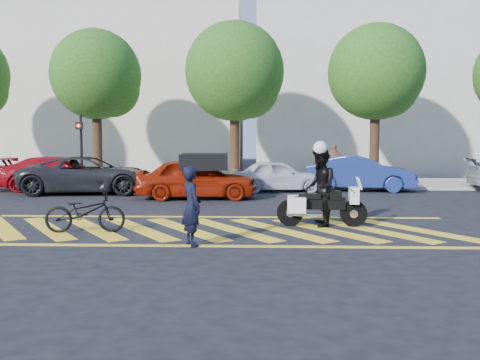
{
  "coord_description": "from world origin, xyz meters",
  "views": [
    {
      "loc": [
        1.12,
        -11.8,
        2.11
      ],
      "look_at": [
        0.64,
        1.49,
        1.05
      ],
      "focal_mm": 38.0,
      "sensor_mm": 36.0,
      "label": 1
    }
  ],
  "objects_px": {
    "officer_bike": "(192,206)",
    "officer_moto": "(320,187)",
    "bicycle": "(85,212)",
    "parked_mid_right": "(278,176)",
    "police_motorcycle": "(320,205)",
    "parked_left": "(60,174)",
    "parked_mid_left": "(89,175)",
    "red_convertible": "(196,178)",
    "parked_right": "(360,173)"
  },
  "relations": [
    {
      "from": "bicycle",
      "to": "parked_mid_right",
      "type": "bearing_deg",
      "value": -33.26
    },
    {
      "from": "bicycle",
      "to": "parked_left",
      "type": "distance_m",
      "value": 10.16
    },
    {
      "from": "parked_mid_right",
      "to": "officer_bike",
      "type": "bearing_deg",
      "value": 164.93
    },
    {
      "from": "officer_bike",
      "to": "parked_mid_right",
      "type": "distance_m",
      "value": 10.86
    },
    {
      "from": "bicycle",
      "to": "red_convertible",
      "type": "relative_size",
      "value": 0.42
    },
    {
      "from": "red_convertible",
      "to": "parked_right",
      "type": "distance_m",
      "value": 7.07
    },
    {
      "from": "parked_left",
      "to": "parked_right",
      "type": "bearing_deg",
      "value": -88.72
    },
    {
      "from": "parked_mid_right",
      "to": "parked_right",
      "type": "bearing_deg",
      "value": -86.86
    },
    {
      "from": "officer_moto",
      "to": "parked_mid_right",
      "type": "xyz_separation_m",
      "value": [
        -0.68,
        8.28,
        -0.31
      ]
    },
    {
      "from": "bicycle",
      "to": "parked_mid_left",
      "type": "relative_size",
      "value": 0.34
    },
    {
      "from": "officer_bike",
      "to": "parked_right",
      "type": "distance_m",
      "value": 12.35
    },
    {
      "from": "police_motorcycle",
      "to": "parked_left",
      "type": "distance_m",
      "value": 12.68
    },
    {
      "from": "bicycle",
      "to": "officer_bike",
      "type": "bearing_deg",
      "value": -123.37
    },
    {
      "from": "officer_moto",
      "to": "parked_left",
      "type": "height_order",
      "value": "officer_moto"
    },
    {
      "from": "police_motorcycle",
      "to": "parked_mid_right",
      "type": "bearing_deg",
      "value": 98.41
    },
    {
      "from": "officer_moto",
      "to": "parked_mid_left",
      "type": "distance_m",
      "value": 10.91
    },
    {
      "from": "police_motorcycle",
      "to": "parked_mid_left",
      "type": "xyz_separation_m",
      "value": [
        -8.13,
        7.28,
        0.2
      ]
    },
    {
      "from": "officer_moto",
      "to": "parked_mid_left",
      "type": "bearing_deg",
      "value": -128.32
    },
    {
      "from": "officer_moto",
      "to": "police_motorcycle",
      "type": "bearing_deg",
      "value": 102.09
    },
    {
      "from": "officer_bike",
      "to": "police_motorcycle",
      "type": "distance_m",
      "value": 3.7
    },
    {
      "from": "officer_bike",
      "to": "bicycle",
      "type": "distance_m",
      "value": 2.95
    },
    {
      "from": "police_motorcycle",
      "to": "parked_mid_left",
      "type": "height_order",
      "value": "parked_mid_left"
    },
    {
      "from": "parked_left",
      "to": "parked_mid_left",
      "type": "xyz_separation_m",
      "value": [
        1.53,
        -0.93,
        0.02
      ]
    },
    {
      "from": "officer_bike",
      "to": "officer_moto",
      "type": "bearing_deg",
      "value": -78.12
    },
    {
      "from": "officer_bike",
      "to": "parked_left",
      "type": "height_order",
      "value": "officer_bike"
    },
    {
      "from": "red_convertible",
      "to": "parked_left",
      "type": "xyz_separation_m",
      "value": [
        -5.94,
        2.56,
        -0.02
      ]
    },
    {
      "from": "red_convertible",
      "to": "police_motorcycle",
      "type": "bearing_deg",
      "value": -150.02
    },
    {
      "from": "officer_bike",
      "to": "officer_moto",
      "type": "height_order",
      "value": "officer_moto"
    },
    {
      "from": "bicycle",
      "to": "officer_moto",
      "type": "distance_m",
      "value": 5.54
    },
    {
      "from": "bicycle",
      "to": "police_motorcycle",
      "type": "xyz_separation_m",
      "value": [
        5.44,
        1.04,
        0.05
      ]
    },
    {
      "from": "parked_left",
      "to": "officer_bike",
      "type": "bearing_deg",
      "value": -148.07
    },
    {
      "from": "officer_bike",
      "to": "parked_mid_left",
      "type": "distance_m",
      "value": 11.01
    },
    {
      "from": "parked_left",
      "to": "parked_mid_right",
      "type": "height_order",
      "value": "parked_left"
    },
    {
      "from": "parked_left",
      "to": "parked_mid_left",
      "type": "bearing_deg",
      "value": -122.09
    },
    {
      "from": "officer_bike",
      "to": "red_convertible",
      "type": "height_order",
      "value": "officer_bike"
    },
    {
      "from": "bicycle",
      "to": "officer_moto",
      "type": "xyz_separation_m",
      "value": [
        5.43,
        1.03,
        0.49
      ]
    },
    {
      "from": "red_convertible",
      "to": "parked_mid_right",
      "type": "height_order",
      "value": "red_convertible"
    },
    {
      "from": "police_motorcycle",
      "to": "red_convertible",
      "type": "bearing_deg",
      "value": 126.98
    },
    {
      "from": "red_convertible",
      "to": "parked_mid_left",
      "type": "bearing_deg",
      "value": 66.24
    },
    {
      "from": "parked_mid_right",
      "to": "red_convertible",
      "type": "bearing_deg",
      "value": 127.28
    },
    {
      "from": "police_motorcycle",
      "to": "parked_left",
      "type": "bearing_deg",
      "value": 143.24
    },
    {
      "from": "bicycle",
      "to": "parked_left",
      "type": "bearing_deg",
      "value": 18.27
    },
    {
      "from": "red_convertible",
      "to": "parked_right",
      "type": "bearing_deg",
      "value": -68.01
    },
    {
      "from": "parked_mid_left",
      "to": "parked_right",
      "type": "relative_size",
      "value": 1.18
    },
    {
      "from": "parked_left",
      "to": "parked_mid_left",
      "type": "height_order",
      "value": "parked_mid_left"
    },
    {
      "from": "officer_bike",
      "to": "parked_mid_left",
      "type": "height_order",
      "value": "officer_bike"
    },
    {
      "from": "officer_moto",
      "to": "parked_left",
      "type": "xyz_separation_m",
      "value": [
        -9.65,
        8.21,
        -0.25
      ]
    },
    {
      "from": "red_convertible",
      "to": "parked_left",
      "type": "height_order",
      "value": "red_convertible"
    },
    {
      "from": "bicycle",
      "to": "parked_right",
      "type": "xyz_separation_m",
      "value": [
        8.11,
        9.72,
        0.26
      ]
    },
    {
      "from": "police_motorcycle",
      "to": "parked_left",
      "type": "xyz_separation_m",
      "value": [
        -9.66,
        8.21,
        0.18
      ]
    }
  ]
}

